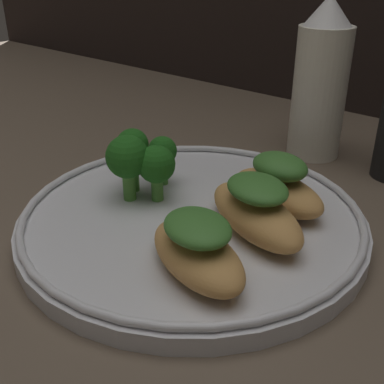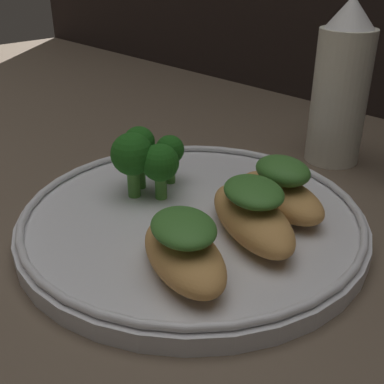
% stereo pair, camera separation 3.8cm
% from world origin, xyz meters
% --- Properties ---
extents(ground_plane, '(1.80, 1.80, 0.01)m').
position_xyz_m(ground_plane, '(0.00, 0.00, -0.01)').
color(ground_plane, brown).
extents(plate, '(0.28, 0.28, 0.02)m').
position_xyz_m(plate, '(0.00, 0.00, 0.01)').
color(plate, silver).
rests_on(plate, ground_plane).
extents(grilled_meat_front, '(0.10, 0.07, 0.04)m').
position_xyz_m(grilled_meat_front, '(0.05, -0.06, 0.03)').
color(grilled_meat_front, tan).
rests_on(grilled_meat_front, plate).
extents(grilled_meat_middle, '(0.11, 0.08, 0.04)m').
position_xyz_m(grilled_meat_middle, '(0.05, 0.01, 0.03)').
color(grilled_meat_middle, tan).
rests_on(grilled_meat_middle, plate).
extents(grilled_meat_back, '(0.10, 0.06, 0.05)m').
position_xyz_m(grilled_meat_back, '(0.05, 0.05, 0.03)').
color(grilled_meat_back, tan).
rests_on(grilled_meat_back, plate).
extents(broccoli_bunch, '(0.06, 0.07, 0.06)m').
position_xyz_m(broccoli_bunch, '(-0.05, 0.00, 0.05)').
color(broccoli_bunch, '#4C8E38').
rests_on(broccoli_bunch, plate).
extents(sauce_bottle, '(0.06, 0.06, 0.17)m').
position_xyz_m(sauce_bottle, '(0.00, 0.21, 0.08)').
color(sauce_bottle, silver).
rests_on(sauce_bottle, ground_plane).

